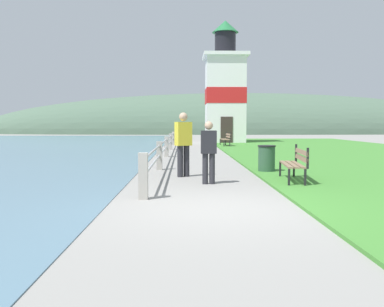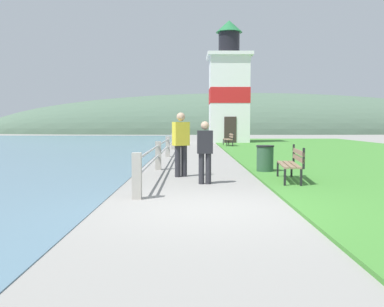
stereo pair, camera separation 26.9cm
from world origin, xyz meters
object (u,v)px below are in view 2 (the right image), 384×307
(person_strolling, at_px, (181,142))
(lighthouse, at_px, (228,92))
(person_by_railing, at_px, (205,150))
(trash_bin, at_px, (265,159))
(park_bench_near, at_px, (292,162))
(park_bench_midway, at_px, (229,138))

(person_strolling, bearing_deg, lighthouse, -36.28)
(lighthouse, distance_m, person_by_railing, 23.06)
(person_strolling, xyz_separation_m, trash_bin, (2.52, 0.86, -0.55))
(person_by_railing, relative_size, trash_bin, 1.85)
(person_strolling, xyz_separation_m, person_by_railing, (0.63, -1.45, -0.14))
(person_strolling, bearing_deg, park_bench_near, -142.62)
(lighthouse, xyz_separation_m, person_by_railing, (-2.52, -22.71, -3.10))
(lighthouse, height_order, person_by_railing, lighthouse)
(lighthouse, relative_size, person_strolling, 5.18)
(person_by_railing, bearing_deg, lighthouse, -8.83)
(park_bench_near, distance_m, trash_bin, 2.20)
(person_by_railing, bearing_deg, trash_bin, -41.61)
(lighthouse, xyz_separation_m, person_strolling, (-3.15, -21.25, -2.97))
(trash_bin, bearing_deg, person_by_railing, -129.12)
(person_strolling, height_order, trash_bin, person_strolling)
(person_strolling, bearing_deg, trash_bin, -98.90)
(person_by_railing, xyz_separation_m, trash_bin, (1.89, 2.32, -0.42))
(lighthouse, bearing_deg, trash_bin, -91.79)
(lighthouse, bearing_deg, park_bench_midway, -94.38)
(park_bench_midway, distance_m, person_by_railing, 17.33)
(park_bench_near, height_order, trash_bin, park_bench_near)
(person_by_railing, height_order, trash_bin, person_by_railing)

